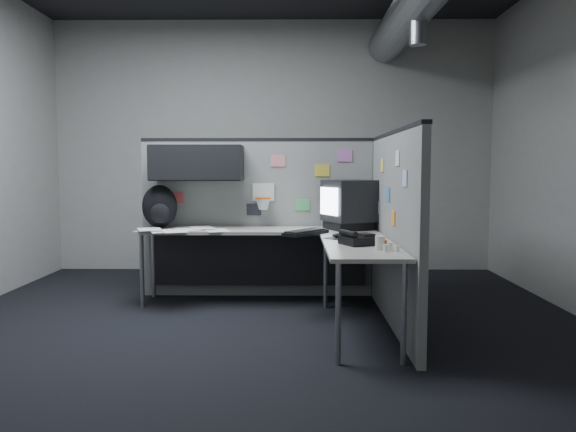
{
  "coord_description": "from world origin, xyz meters",
  "views": [
    {
      "loc": [
        0.26,
        -4.48,
        1.32
      ],
      "look_at": [
        0.21,
        0.35,
        0.91
      ],
      "focal_mm": 35.0,
      "sensor_mm": 36.0,
      "label": 1
    }
  ],
  "objects_px": {
    "monitor": "(349,204)",
    "backpack": "(160,207)",
    "keyboard": "(306,232)",
    "phone": "(357,239)",
    "desk": "(281,245)"
  },
  "relations": [
    {
      "from": "desk",
      "to": "keyboard",
      "type": "relative_size",
      "value": 4.75
    },
    {
      "from": "desk",
      "to": "phone",
      "type": "relative_size",
      "value": 7.45
    },
    {
      "from": "keyboard",
      "to": "phone",
      "type": "relative_size",
      "value": 1.57
    },
    {
      "from": "desk",
      "to": "backpack",
      "type": "bearing_deg",
      "value": 163.0
    },
    {
      "from": "monitor",
      "to": "keyboard",
      "type": "distance_m",
      "value": 0.65
    },
    {
      "from": "keyboard",
      "to": "phone",
      "type": "distance_m",
      "value": 0.77
    },
    {
      "from": "backpack",
      "to": "desk",
      "type": "bearing_deg",
      "value": -12.21
    },
    {
      "from": "monitor",
      "to": "backpack",
      "type": "bearing_deg",
      "value": -163.65
    },
    {
      "from": "desk",
      "to": "monitor",
      "type": "xyz_separation_m",
      "value": [
        0.65,
        0.25,
        0.36
      ]
    },
    {
      "from": "phone",
      "to": "backpack",
      "type": "xyz_separation_m",
      "value": [
        -1.83,
        1.22,
        0.17
      ]
    },
    {
      "from": "monitor",
      "to": "phone",
      "type": "distance_m",
      "value": 1.12
    },
    {
      "from": "monitor",
      "to": "backpack",
      "type": "relative_size",
      "value": 1.3
    },
    {
      "from": "monitor",
      "to": "keyboard",
      "type": "relative_size",
      "value": 1.15
    },
    {
      "from": "desk",
      "to": "monitor",
      "type": "bearing_deg",
      "value": 20.87
    },
    {
      "from": "keyboard",
      "to": "backpack",
      "type": "xyz_separation_m",
      "value": [
        -1.44,
        0.56,
        0.19
      ]
    }
  ]
}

